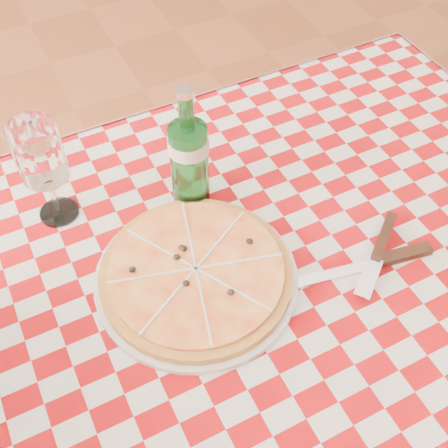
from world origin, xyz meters
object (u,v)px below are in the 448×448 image
at_px(pizza_plate, 196,273).
at_px(dining_table, 249,300).
at_px(wine_glass, 46,174).
at_px(water_bottle, 189,150).

bearing_deg(pizza_plate, dining_table, -11.73).
distance_m(pizza_plate, wine_glass, 0.30).
relative_size(water_bottle, wine_glass, 1.23).
distance_m(dining_table, wine_glass, 0.41).
xyz_separation_m(dining_table, wine_glass, (-0.25, 0.26, 0.20)).
height_order(pizza_plate, water_bottle, water_bottle).
bearing_deg(water_bottle, dining_table, -82.36).
bearing_deg(wine_glass, water_bottle, -19.12).
relative_size(dining_table, pizza_plate, 3.68).
height_order(water_bottle, wine_glass, water_bottle).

